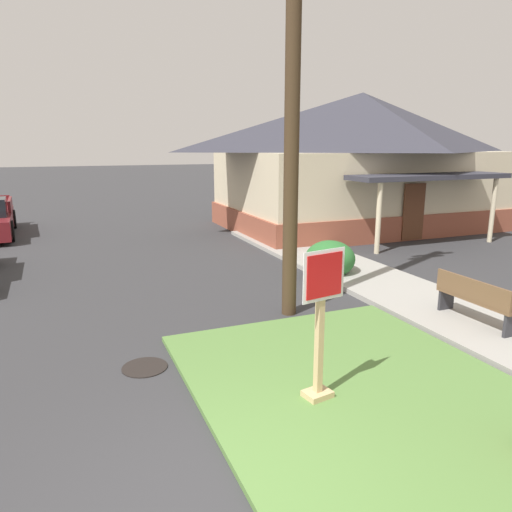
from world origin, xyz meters
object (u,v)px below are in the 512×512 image
stop_sign (320,331)px  street_bench (475,298)px  utility_pole (294,27)px  manhole_cover (145,367)px

stop_sign → street_bench: size_ratio=1.20×
stop_sign → utility_pole: utility_pole is taller
utility_pole → street_bench: bearing=-35.5°
stop_sign → street_bench: bearing=16.9°
stop_sign → street_bench: 4.21m
stop_sign → manhole_cover: size_ratio=2.89×
street_bench → stop_sign: bearing=-163.1°
street_bench → utility_pole: bearing=144.5°
manhole_cover → street_bench: (5.98, -0.69, 0.58)m
street_bench → utility_pole: 5.96m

